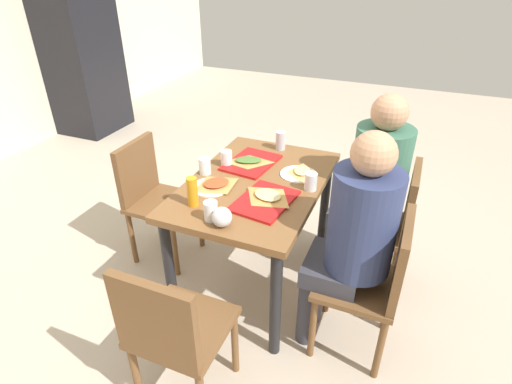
{
  "coord_description": "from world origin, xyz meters",
  "views": [
    {
      "loc": [
        -1.92,
        -0.79,
        1.89
      ],
      "look_at": [
        0.0,
        0.0,
        0.67
      ],
      "focal_mm": 28.71,
      "sensor_mm": 36.0,
      "label": 1
    }
  ],
  "objects": [
    {
      "name": "ground_plane",
      "position": [
        0.0,
        0.0,
        -0.01
      ],
      "size": [
        10.0,
        10.0,
        0.02
      ],
      "primitive_type": "cube",
      "color": "#B7A893"
    },
    {
      "name": "main_table",
      "position": [
        0.0,
        0.0,
        0.63
      ],
      "size": [
        1.12,
        0.75,
        0.74
      ],
      "color": "brown",
      "rests_on": "ground_plane"
    },
    {
      "name": "chair_near_left",
      "position": [
        -0.28,
        -0.76,
        0.49
      ],
      "size": [
        0.4,
        0.4,
        0.84
      ],
      "color": "brown",
      "rests_on": "ground_plane"
    },
    {
      "name": "chair_near_right",
      "position": [
        0.28,
        -0.76,
        0.49
      ],
      "size": [
        0.4,
        0.4,
        0.84
      ],
      "color": "brown",
      "rests_on": "ground_plane"
    },
    {
      "name": "chair_far_side",
      "position": [
        0.0,
        0.76,
        0.49
      ],
      "size": [
        0.4,
        0.4,
        0.84
      ],
      "color": "brown",
      "rests_on": "ground_plane"
    },
    {
      "name": "chair_left_end",
      "position": [
        -0.94,
        0.0,
        0.49
      ],
      "size": [
        0.4,
        0.4,
        0.84
      ],
      "color": "brown",
      "rests_on": "ground_plane"
    },
    {
      "name": "person_in_red",
      "position": [
        -0.28,
        -0.62,
        0.74
      ],
      "size": [
        0.32,
        0.42,
        1.25
      ],
      "color": "#383842",
      "rests_on": "ground_plane"
    },
    {
      "name": "person_in_brown_jacket",
      "position": [
        0.28,
        -0.62,
        0.74
      ],
      "size": [
        0.32,
        0.42,
        1.25
      ],
      "color": "#383842",
      "rests_on": "ground_plane"
    },
    {
      "name": "tray_red_near",
      "position": [
        -0.2,
        -0.13,
        0.75
      ],
      "size": [
        0.39,
        0.3,
        0.02
      ],
      "primitive_type": "cube",
      "rotation": [
        0.0,
        0.0,
        -0.13
      ],
      "color": "red",
      "rests_on": "main_table"
    },
    {
      "name": "tray_red_far",
      "position": [
        0.2,
        0.11,
        0.75
      ],
      "size": [
        0.39,
        0.3,
        0.02
      ],
      "primitive_type": "cube",
      "rotation": [
        0.0,
        0.0,
        -0.12
      ],
      "color": "red",
      "rests_on": "main_table"
    },
    {
      "name": "paper_plate_center",
      "position": [
        -0.17,
        0.2,
        0.74
      ],
      "size": [
        0.22,
        0.22,
        0.01
      ],
      "primitive_type": "cylinder",
      "color": "white",
      "rests_on": "main_table"
    },
    {
      "name": "paper_plate_near_edge",
      "position": [
        0.17,
        -0.2,
        0.74
      ],
      "size": [
        0.22,
        0.22,
        0.01
      ],
      "primitive_type": "cylinder",
      "color": "white",
      "rests_on": "main_table"
    },
    {
      "name": "pizza_slice_a",
      "position": [
        -0.17,
        -0.14,
        0.76
      ],
      "size": [
        0.25,
        0.27,
        0.02
      ],
      "color": "#C68C47",
      "rests_on": "tray_red_near"
    },
    {
      "name": "pizza_slice_b",
      "position": [
        0.18,
        0.12,
        0.76
      ],
      "size": [
        0.21,
        0.27,
        0.02
      ],
      "color": "#C68C47",
      "rests_on": "tray_red_far"
    },
    {
      "name": "pizza_slice_c",
      "position": [
        -0.14,
        0.18,
        0.76
      ],
      "size": [
        0.27,
        0.26,
        0.02
      ],
      "color": "#C68C47",
      "rests_on": "paper_plate_center"
    },
    {
      "name": "pizza_slice_d",
      "position": [
        0.19,
        -0.22,
        0.76
      ],
      "size": [
        0.21,
        0.18,
        0.02
      ],
      "color": "#DBAD60",
      "rests_on": "paper_plate_near_edge"
    },
    {
      "name": "plastic_cup_a",
      "position": [
        -0.03,
        0.32,
        0.79
      ],
      "size": [
        0.07,
        0.07,
        0.1
      ],
      "primitive_type": "cylinder",
      "color": "white",
      "rests_on": "main_table"
    },
    {
      "name": "plastic_cup_b",
      "position": [
        0.03,
        -0.32,
        0.79
      ],
      "size": [
        0.07,
        0.07,
        0.1
      ],
      "primitive_type": "cylinder",
      "color": "white",
      "rests_on": "main_table"
    },
    {
      "name": "plastic_cup_c",
      "position": [
        -0.45,
        0.06,
        0.79
      ],
      "size": [
        0.07,
        0.07,
        0.1
      ],
      "primitive_type": "cylinder",
      "color": "white",
      "rests_on": "main_table"
    },
    {
      "name": "plastic_cup_d",
      "position": [
        0.11,
        0.24,
        0.79
      ],
      "size": [
        0.07,
        0.07,
        0.1
      ],
      "primitive_type": "cylinder",
      "color": "white",
      "rests_on": "main_table"
    },
    {
      "name": "soda_can",
      "position": [
        0.47,
        0.02,
        0.8
      ],
      "size": [
        0.07,
        0.07,
        0.12
      ],
      "primitive_type": "cylinder",
      "color": "#B7BCC6",
      "rests_on": "main_table"
    },
    {
      "name": "condiment_bottle",
      "position": [
        -0.36,
        0.2,
        0.82
      ],
      "size": [
        0.06,
        0.06,
        0.16
      ],
      "primitive_type": "cylinder",
      "color": "orange",
      "rests_on": "main_table"
    },
    {
      "name": "foil_bundle",
      "position": [
        -0.47,
        -0.02,
        0.79
      ],
      "size": [
        0.1,
        0.1,
        0.1
      ],
      "primitive_type": "sphere",
      "color": "silver",
      "rests_on": "main_table"
    },
    {
      "name": "drink_fridge",
      "position": [
        1.75,
        2.85,
        0.95
      ],
      "size": [
        0.7,
        0.6,
        1.9
      ],
      "primitive_type": "cube",
      "color": "black",
      "rests_on": "ground_plane"
    }
  ]
}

